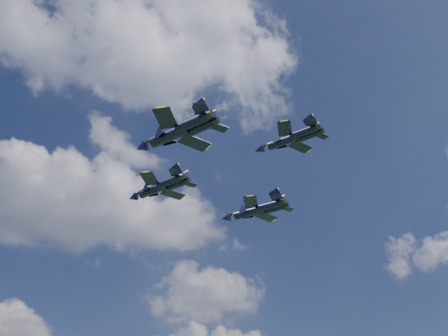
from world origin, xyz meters
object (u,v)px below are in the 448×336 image
jet_lead (152,190)px  jet_left (167,136)px  jet_right (247,212)px  jet_slot (281,142)px

jet_lead → jet_left: bearing=-131.6°
jet_right → jet_left: bearing=-178.1°
jet_left → jet_right: 31.61m
jet_left → jet_lead: bearing=47.5°
jet_lead → jet_slot: bearing=-85.7°
jet_lead → jet_right: size_ratio=0.94×
jet_left → jet_slot: (20.74, 2.99, 3.71)m
jet_lead → jet_right: 21.04m
jet_left → jet_slot: size_ratio=1.22×
jet_lead → jet_right: (20.72, 3.40, -1.36)m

